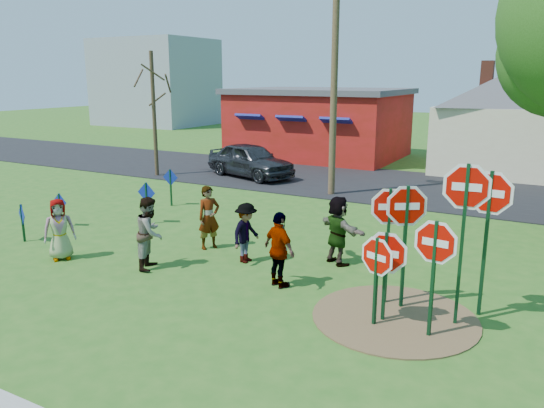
{
  "coord_description": "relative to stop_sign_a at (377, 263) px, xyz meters",
  "views": [
    {
      "loc": [
        6.98,
        -10.48,
        4.59
      ],
      "look_at": [
        0.46,
        1.4,
        1.31
      ],
      "focal_mm": 35.0,
      "sensor_mm": 36.0,
      "label": 1
    }
  ],
  "objects": [
    {
      "name": "bare_tree_west",
      "position": [
        -13.87,
        9.98,
        2.44
      ],
      "size": [
        1.8,
        1.8,
        5.7
      ],
      "color": "#382819",
      "rests_on": "ground"
    },
    {
      "name": "stop_sign_b",
      "position": [
        -0.12,
        1.07,
        0.61
      ],
      "size": [
        0.93,
        0.45,
        2.57
      ],
      "rotation": [
        0.0,
        0.0,
        0.44
      ],
      "color": "#0F381C",
      "rests_on": "ground"
    },
    {
      "name": "road",
      "position": [
        -4.24,
        12.98,
        -1.22
      ],
      "size": [
        120.0,
        7.5,
        0.04
      ],
      "primitive_type": "cube",
      "color": "black",
      "rests_on": "ground"
    },
    {
      "name": "person_a",
      "position": [
        -8.24,
        -0.26,
        -0.45
      ],
      "size": [
        0.87,
        0.92,
        1.59
      ],
      "primitive_type": "imported",
      "rotation": [
        0.0,
        0.0,
        0.93
      ],
      "color": "#40407F",
      "rests_on": "ground"
    },
    {
      "name": "blue_diamond_c",
      "position": [
        -8.57,
        3.37,
        -0.4
      ],
      "size": [
        0.67,
        0.07,
        1.35
      ],
      "rotation": [
        0.0,
        0.0,
        0.07
      ],
      "color": "#0F381C",
      "rests_on": "ground"
    },
    {
      "name": "suv",
      "position": [
        -9.79,
        11.74,
        -0.42
      ],
      "size": [
        4.93,
        3.16,
        1.56
      ],
      "primitive_type": "imported",
      "rotation": [
        0.0,
        0.0,
        1.26
      ],
      "color": "#2C2C31",
      "rests_on": "road"
    },
    {
      "name": "dirt_patch",
      "position": [
        0.26,
        0.48,
        -1.23
      ],
      "size": [
        3.2,
        3.2,
        0.03
      ],
      "primitive_type": "cylinder",
      "color": "brown",
      "rests_on": "ground"
    },
    {
      "name": "person_d",
      "position": [
        -3.96,
        1.85,
        -0.48
      ],
      "size": [
        0.6,
        1.01,
        1.53
      ],
      "primitive_type": "imported",
      "rotation": [
        0.0,
        0.0,
        1.54
      ],
      "color": "#37383D",
      "rests_on": "ground"
    },
    {
      "name": "stop_sign_e",
      "position": [
        0.09,
        0.27,
        0.02
      ],
      "size": [
        1.1,
        0.09,
        1.92
      ],
      "rotation": [
        0.0,
        0.0,
        0.06
      ],
      "color": "#0F381C",
      "rests_on": "ground"
    },
    {
      "name": "person_c",
      "position": [
        -5.78,
        0.37,
        -0.35
      ],
      "size": [
        0.95,
        1.06,
        1.78
      ],
      "primitive_type": "imported",
      "rotation": [
        0.0,
        0.0,
        1.96
      ],
      "color": "brown",
      "rests_on": "ground"
    },
    {
      "name": "stop_sign_d",
      "position": [
        1.67,
        1.45,
        0.96
      ],
      "size": [
        1.14,
        0.13,
        3.03
      ],
      "rotation": [
        0.0,
        0.0,
        -0.09
      ],
      "color": "#0F381C",
      "rests_on": "ground"
    },
    {
      "name": "stop_sign_g",
      "position": [
        0.23,
        1.03,
        0.63
      ],
      "size": [
        0.95,
        0.62,
        2.68
      ],
      "rotation": [
        0.0,
        0.0,
        0.57
      ],
      "color": "#0F381C",
      "rests_on": "ground"
    },
    {
      "name": "distant_building",
      "position": [
        -32.24,
        31.48,
        2.76
      ],
      "size": [
        10.0,
        8.0,
        8.0
      ],
      "primitive_type": "cube",
      "color": "#8C939E",
      "rests_on": "ground"
    },
    {
      "name": "blue_diamond_b",
      "position": [
        -10.7,
        1.81,
        -0.58
      ],
      "size": [
        0.58,
        0.06,
        1.08
      ],
      "rotation": [
        0.0,
        0.0,
        0.04
      ],
      "color": "#0F381C",
      "rests_on": "ground"
    },
    {
      "name": "person_e",
      "position": [
        -2.46,
        0.81,
        -0.38
      ],
      "size": [
        1.09,
        0.82,
        1.72
      ],
      "primitive_type": "imported",
      "rotation": [
        0.0,
        0.0,
        2.69
      ],
      "color": "#503162",
      "rests_on": "ground"
    },
    {
      "name": "red_building",
      "position": [
        -9.74,
        19.47,
        0.72
      ],
      "size": [
        9.4,
        7.69,
        3.9
      ],
      "color": "maroon",
      "rests_on": "ground"
    },
    {
      "name": "utility_pole",
      "position": [
        -5.08,
        10.14,
        3.22
      ],
      "size": [
        2.07,
        0.32,
        8.47
      ],
      "rotation": [
        0.0,
        0.0,
        -0.1
      ],
      "color": "#4C3823",
      "rests_on": "ground"
    },
    {
      "name": "blue_diamond_d",
      "position": [
        -9.47,
        5.65,
        -0.4
      ],
      "size": [
        0.61,
        0.09,
        1.35
      ],
      "rotation": [
        0.0,
        0.0,
        0.12
      ],
      "color": "#0F381C",
      "rests_on": "ground"
    },
    {
      "name": "person_b",
      "position": [
        -5.41,
        2.29,
        -0.37
      ],
      "size": [
        0.67,
        0.75,
        1.74
      ],
      "primitive_type": "imported",
      "rotation": [
        0.0,
        0.0,
        1.07
      ],
      "color": "#277364",
      "rests_on": "ground"
    },
    {
      "name": "stop_sign_a",
      "position": [
        0.0,
        0.0,
        0.0
      ],
      "size": [
        0.92,
        0.38,
        1.86
      ],
      "rotation": [
        0.0,
        0.0,
        -0.38
      ],
      "color": "#0F381C",
      "rests_on": "ground"
    },
    {
      "name": "ground",
      "position": [
        -4.24,
        1.48,
        -1.24
      ],
      "size": [
        120.0,
        120.0,
        0.0
      ],
      "primitive_type": "plane",
      "color": "#2A601B",
      "rests_on": "ground"
    },
    {
      "name": "stop_sign_c",
      "position": [
        1.34,
        0.78,
        1.05
      ],
      "size": [
        1.15,
        0.13,
        3.24
      ],
      "rotation": [
        0.0,
        0.0,
        0.09
      ],
      "color": "#0F381C",
      "rests_on": "ground"
    },
    {
      "name": "blue_diamond_a",
      "position": [
        -10.39,
        0.25,
        -0.57
      ],
      "size": [
        0.59,
        0.27,
        1.1
      ],
      "rotation": [
        0.0,
        0.0,
        -0.41
      ],
      "color": "#0F381C",
      "rests_on": "ground"
    },
    {
      "name": "cream_house",
      "position": [
        1.26,
        19.48,
        1.68
      ],
      "size": [
        9.4,
        9.4,
        6.5
      ],
      "color": "beige",
      "rests_on": "ground"
    },
    {
      "name": "person_f",
      "position": [
        -1.89,
        2.84,
        -0.37
      ],
      "size": [
        1.64,
        1.28,
        1.74
      ],
      "primitive_type": "imported",
      "rotation": [
        0.0,
        0.0,
        2.59
      ],
      "color": "#1A522A",
      "rests_on": "ground"
    },
    {
      "name": "stop_sign_f",
      "position": [
        1.01,
        0.05,
        0.39
      ],
      "size": [
        1.04,
        0.17,
        2.31
      ],
      "rotation": [
        0.0,
        0.0,
        -0.14
      ],
      "color": "#0F381C",
      "rests_on": "ground"
    }
  ]
}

